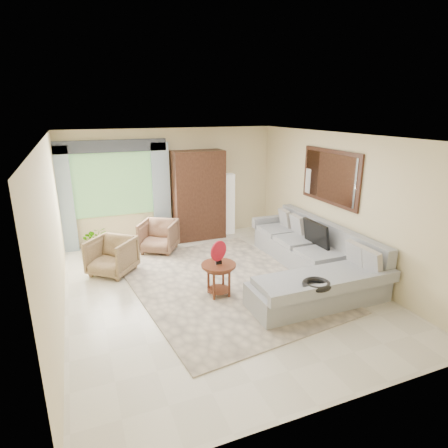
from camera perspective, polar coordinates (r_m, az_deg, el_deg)
name	(u,v)px	position (r m, az deg, el deg)	size (l,w,h in m)	color
ground	(218,288)	(6.66, -0.88, -9.74)	(6.00, 6.00, 0.00)	silver
area_rug	(223,283)	(6.81, -0.08, -9.02)	(3.00, 4.00, 0.02)	beige
sectional_sofa	(311,262)	(7.18, 13.10, -5.66)	(2.30, 3.46, 0.90)	#97999F
tv_screen	(316,234)	(7.38, 13.84, -1.45)	(0.06, 0.74, 0.48)	black
garden_hose	(317,284)	(5.72, 13.94, -8.93)	(0.43, 0.43, 0.09)	black
coffee_table	(219,279)	(6.28, -0.81, -8.41)	(0.58, 0.58, 0.58)	#512515
red_disc	(219,251)	(6.08, -0.83, -4.12)	(0.34, 0.34, 0.03)	#B11121
armchair_left	(112,256)	(7.40, -16.72, -4.70)	(0.75, 0.77, 0.70)	#9B7C55
armchair_right	(159,236)	(8.31, -9.93, -1.86)	(0.73, 0.76, 0.69)	#926950
potted_plant	(95,240)	(8.56, -19.13, -2.33)	(0.53, 0.46, 0.59)	#999999
armoire	(198,195)	(8.91, -3.92, 4.39)	(1.20, 0.55, 2.10)	black
floor_lamp	(229,204)	(9.30, 0.70, 3.07)	(0.24, 0.24, 1.50)	silver
window	(113,185)	(8.70, -16.53, 5.77)	(1.80, 0.04, 1.40)	#669E59
curtain_left	(64,201)	(8.63, -23.25, 3.29)	(0.40, 0.08, 2.30)	#9EB7CC
curtain_right	(161,193)	(8.82, -9.53, 4.73)	(0.40, 0.08, 2.30)	#9EB7CC
valance	(110,146)	(8.52, -16.96, 11.29)	(2.40, 0.12, 0.26)	#1E232D
wall_mirror	(330,177)	(7.58, 15.84, 6.92)	(0.05, 1.70, 1.05)	black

